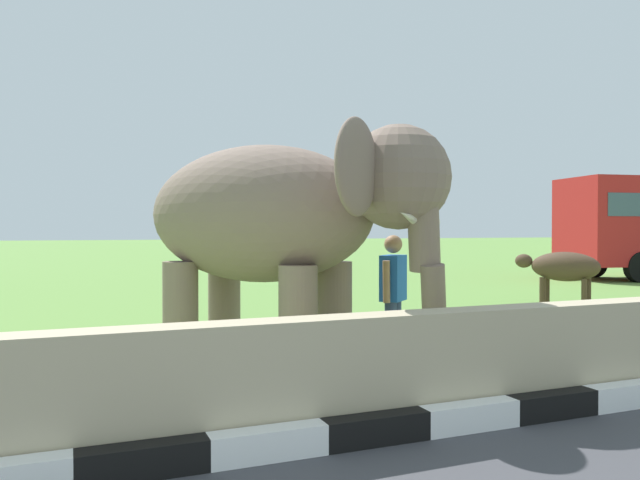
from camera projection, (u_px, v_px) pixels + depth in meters
striped_curb at (73, 471)px, 4.11m from camera, size 16.20×0.20×0.24m
barrier_parapet at (370, 373)px, 5.27m from camera, size 28.00×0.36×1.00m
elephant at (282, 217)px, 7.54m from camera, size 3.73×3.91×2.88m
person_handler at (393, 292)px, 7.88m from camera, size 0.55×0.51×1.66m
cow_near at (563, 268)px, 13.91m from camera, size 1.35×1.83×1.23m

